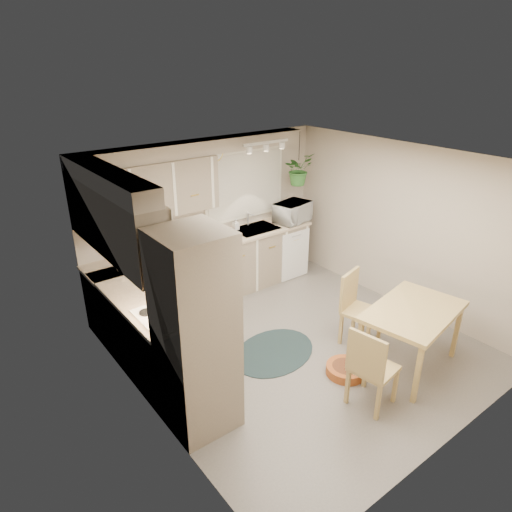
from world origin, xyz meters
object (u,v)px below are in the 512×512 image
at_px(chair_back, 362,310).
at_px(microwave, 293,210).
at_px(braided_rug, 274,352).
at_px(chair_left, 374,366).
at_px(pet_bed, 346,370).
at_px(dining_table, 410,338).

height_order(chair_back, microwave, microwave).
distance_m(braided_rug, microwave, 2.62).
height_order(chair_left, braided_rug, chair_left).
xyz_separation_m(chair_back, pet_bed, (-0.64, -0.34, -0.43)).
bearing_deg(microwave, braided_rug, -148.80).
height_order(chair_back, braided_rug, chair_back).
bearing_deg(chair_left, pet_bed, 153.25).
height_order(dining_table, chair_back, chair_back).
bearing_deg(pet_bed, microwave, 62.12).
height_order(chair_left, chair_back, chair_back).
bearing_deg(microwave, dining_table, -114.36).
bearing_deg(dining_table, braided_rug, 133.62).
xyz_separation_m(chair_back, braided_rug, (-1.04, 0.50, -0.48)).
bearing_deg(dining_table, pet_bed, 155.32).
bearing_deg(microwave, pet_bed, -130.22).
relative_size(dining_table, microwave, 2.08).
distance_m(dining_table, chair_left, 0.88).
distance_m(chair_back, braided_rug, 1.25).
bearing_deg(dining_table, microwave, 77.98).
height_order(chair_left, pet_bed, chair_left).
relative_size(braided_rug, pet_bed, 2.49).
bearing_deg(pet_bed, chair_left, -107.38).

